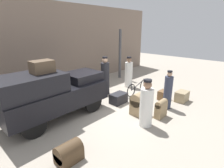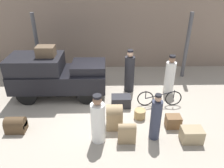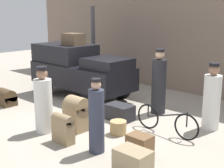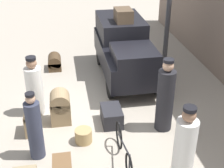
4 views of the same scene
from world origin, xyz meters
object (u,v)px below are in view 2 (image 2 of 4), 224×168
(porter_carrying_trunk, at_px, (156,119))
(suitcase_small_leather, at_px, (192,135))
(wicker_basket, at_px, (140,114))
(trunk_wicker_pale, at_px, (173,121))
(bicycle, at_px, (159,98))
(trunk_umber_medium, at_px, (16,125))
(suitcase_black_upright, at_px, (121,101))
(trunk_barrel_dark, at_px, (127,133))
(porter_standing_middle, at_px, (170,76))
(porter_with_bicycle, at_px, (98,121))
(conductor_in_dark_uniform, at_px, (129,73))
(truck, at_px, (55,74))
(trunk_on_truck_roof, at_px, (46,51))

(porter_carrying_trunk, distance_m, suitcase_small_leather, 1.26)
(wicker_basket, relative_size, trunk_wicker_pale, 0.81)
(bicycle, height_order, trunk_wicker_pale, bicycle)
(porter_carrying_trunk, distance_m, trunk_umber_medium, 4.57)
(trunk_wicker_pale, bearing_deg, wicker_basket, 154.10)
(trunk_wicker_pale, distance_m, suitcase_black_upright, 2.14)
(trunk_barrel_dark, height_order, trunk_wicker_pale, trunk_barrel_dark)
(porter_standing_middle, xyz_separation_m, trunk_umber_medium, (-5.69, -2.50, -0.53))
(suitcase_black_upright, relative_size, suitcase_small_leather, 1.14)
(suitcase_black_upright, bearing_deg, porter_with_bicycle, -113.07)
(wicker_basket, distance_m, conductor_in_dark_uniform, 2.14)
(porter_carrying_trunk, bearing_deg, suitcase_black_upright, 117.75)
(truck, height_order, trunk_on_truck_roof, trunk_on_truck_roof)
(trunk_wicker_pale, xyz_separation_m, trunk_on_truck_roof, (-4.60, 2.16, 1.78))
(bicycle, xyz_separation_m, trunk_umber_medium, (-5.07, -1.43, -0.09))
(bicycle, distance_m, trunk_on_truck_roof, 4.78)
(porter_with_bicycle, bearing_deg, trunk_umber_medium, 169.98)
(trunk_umber_medium, xyz_separation_m, suitcase_small_leather, (5.66, -0.59, -0.01))
(trunk_umber_medium, bearing_deg, porter_carrying_trunk, -5.09)
(suitcase_small_leather, bearing_deg, suitcase_black_upright, 136.26)
(trunk_barrel_dark, bearing_deg, conductor_in_dark_uniform, 83.87)
(suitcase_small_leather, bearing_deg, porter_standing_middle, 89.44)
(trunk_barrel_dark, bearing_deg, trunk_on_truck_roof, 135.85)
(porter_with_bicycle, bearing_deg, porter_standing_middle, 45.45)
(bicycle, height_order, trunk_on_truck_roof, trunk_on_truck_roof)
(wicker_basket, relative_size, porter_carrying_trunk, 0.25)
(wicker_basket, distance_m, trunk_wicker_pale, 1.19)
(trunk_wicker_pale, height_order, trunk_umber_medium, trunk_umber_medium)
(porter_standing_middle, height_order, trunk_barrel_dark, porter_standing_middle)
(suitcase_small_leather, xyz_separation_m, trunk_on_truck_roof, (-4.99, 2.87, 1.76))
(conductor_in_dark_uniform, height_order, suitcase_black_upright, conductor_in_dark_uniform)
(porter_carrying_trunk, distance_m, trunk_on_truck_roof, 4.86)
(wicker_basket, distance_m, suitcase_small_leather, 1.91)
(bicycle, xyz_separation_m, trunk_wicker_pale, (0.20, -1.31, -0.12))
(truck, xyz_separation_m, porter_standing_middle, (4.77, 0.21, -0.23))
(porter_standing_middle, height_order, suitcase_black_upright, porter_standing_middle)
(porter_standing_middle, relative_size, trunk_umber_medium, 2.66)
(truck, height_order, suitcase_small_leather, truck)
(wicker_basket, bearing_deg, trunk_barrel_dark, -114.75)
(porter_carrying_trunk, xyz_separation_m, trunk_barrel_dark, (-0.89, -0.19, -0.37))
(bicycle, height_order, conductor_in_dark_uniform, conductor_in_dark_uniform)
(porter_standing_middle, distance_m, trunk_umber_medium, 6.24)
(conductor_in_dark_uniform, distance_m, porter_standing_middle, 1.72)
(bicycle, xyz_separation_m, porter_standing_middle, (0.62, 1.07, 0.44))
(porter_with_bicycle, bearing_deg, bicycle, 39.66)
(bicycle, distance_m, porter_with_bicycle, 3.03)
(trunk_umber_medium, bearing_deg, conductor_in_dark_uniform, 33.70)
(wicker_basket, xyz_separation_m, trunk_umber_medium, (-4.21, -0.64, 0.08))
(porter_standing_middle, distance_m, suitcase_small_leather, 3.13)
(truck, bearing_deg, wicker_basket, -26.50)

